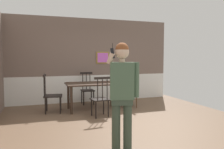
{
  "coord_description": "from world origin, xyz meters",
  "views": [
    {
      "loc": [
        -1.92,
        -4.8,
        1.51
      ],
      "look_at": [
        -0.43,
        -0.54,
        1.17
      ],
      "focal_mm": 36.63,
      "sensor_mm": 36.0,
      "label": 1
    }
  ],
  "objects_px": {
    "dining_table": "(93,86)",
    "chair_at_table_head": "(52,95)",
    "chair_opposite_corner": "(130,92)",
    "person_figure": "(122,89)",
    "chair_by_doorway": "(87,89)",
    "chair_near_window": "(100,98)"
  },
  "relations": [
    {
      "from": "dining_table",
      "to": "chair_at_table_head",
      "type": "xyz_separation_m",
      "value": [
        -1.15,
        0.05,
        -0.18
      ]
    },
    {
      "from": "chair_opposite_corner",
      "to": "person_figure",
      "type": "bearing_deg",
      "value": 158.36
    },
    {
      "from": "chair_opposite_corner",
      "to": "chair_by_doorway",
      "type": "bearing_deg",
      "value": 56.26
    },
    {
      "from": "chair_opposite_corner",
      "to": "person_figure",
      "type": "relative_size",
      "value": 0.58
    },
    {
      "from": "chair_near_window",
      "to": "dining_table",
      "type": "bearing_deg",
      "value": 84.17
    },
    {
      "from": "dining_table",
      "to": "person_figure",
      "type": "height_order",
      "value": "person_figure"
    },
    {
      "from": "chair_by_doorway",
      "to": "dining_table",
      "type": "bearing_deg",
      "value": 89.27
    },
    {
      "from": "chair_at_table_head",
      "to": "dining_table",
      "type": "bearing_deg",
      "value": 96.18
    },
    {
      "from": "chair_near_window",
      "to": "chair_by_doorway",
      "type": "bearing_deg",
      "value": 84.04
    },
    {
      "from": "chair_near_window",
      "to": "chair_opposite_corner",
      "type": "height_order",
      "value": "chair_near_window"
    },
    {
      "from": "chair_by_doorway",
      "to": "chair_opposite_corner",
      "type": "relative_size",
      "value": 1.02
    },
    {
      "from": "chair_opposite_corner",
      "to": "chair_at_table_head",
      "type": "bearing_deg",
      "value": 92.3
    },
    {
      "from": "chair_near_window",
      "to": "chair_by_doorway",
      "type": "xyz_separation_m",
      "value": [
        0.06,
        1.68,
        0.0
      ]
    },
    {
      "from": "chair_by_doorway",
      "to": "chair_opposite_corner",
      "type": "height_order",
      "value": "chair_by_doorway"
    },
    {
      "from": "dining_table",
      "to": "chair_opposite_corner",
      "type": "relative_size",
      "value": 1.55
    },
    {
      "from": "chair_near_window",
      "to": "chair_opposite_corner",
      "type": "bearing_deg",
      "value": 30.11
    },
    {
      "from": "person_figure",
      "to": "dining_table",
      "type": "bearing_deg",
      "value": -78.79
    },
    {
      "from": "chair_near_window",
      "to": "chair_at_table_head",
      "type": "distance_m",
      "value": 1.43
    },
    {
      "from": "dining_table",
      "to": "chair_near_window",
      "type": "height_order",
      "value": "chair_near_window"
    },
    {
      "from": "chair_by_doorway",
      "to": "chair_opposite_corner",
      "type": "xyz_separation_m",
      "value": [
        1.12,
        -0.88,
        -0.01
      ]
    },
    {
      "from": "chair_at_table_head",
      "to": "person_figure",
      "type": "xyz_separation_m",
      "value": [
        0.88,
        -2.98,
        0.51
      ]
    },
    {
      "from": "chair_opposite_corner",
      "to": "person_figure",
      "type": "height_order",
      "value": "person_figure"
    }
  ]
}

